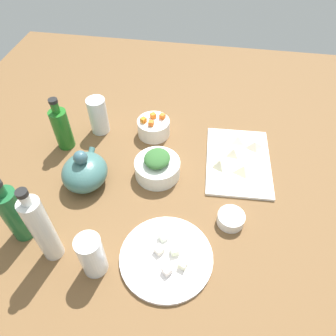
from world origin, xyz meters
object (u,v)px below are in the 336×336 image
object	(u,v)px
drinking_glass_0	(98,116)
drinking_glass_1	(92,255)
teapot	(85,172)
bottle_1	(62,128)
plate_tofu	(166,257)
bowl_small_side	(231,219)
bowl_carrots	(154,127)
cutting_board	(238,161)
bowl_greens	(157,168)
bottle_0	(42,229)
bottle_2	(14,213)

from	to	relation	value
drinking_glass_0	drinking_glass_1	bearing A→B (deg)	-164.04
teapot	bottle_1	distance (cm)	21.02
plate_tofu	bowl_small_side	distance (cm)	22.50
plate_tofu	bowl_carrots	world-z (taller)	bowl_carrots
teapot	drinking_glass_0	world-z (taller)	same
cutting_board	bowl_greens	xyz separation A→B (cm)	(-10.05, 27.01, 2.48)
bottle_0	bottle_2	xyz separation A→B (cm)	(4.67, 10.87, -2.45)
bottle_0	teapot	bearing A→B (deg)	-1.77
bottle_2	bottle_0	bearing A→B (deg)	-113.23
plate_tofu	bottle_0	xyz separation A→B (cm)	(-3.13, 31.20, 11.63)
bowl_carrots	teapot	xyz separation A→B (cm)	(-27.16, 17.28, 2.13)
bowl_greens	bowl_carrots	world-z (taller)	bowl_carrots
bottle_0	drinking_glass_1	xyz separation A→B (cm)	(-2.39, -12.88, -5.30)
bowl_carrots	drinking_glass_1	size ratio (longest dim) A/B	0.88
bottle_0	bottle_2	distance (cm)	12.08
cutting_board	bottle_0	distance (cm)	67.25
bottle_2	drinking_glass_1	distance (cm)	24.94
drinking_glass_0	bowl_small_side	bearing A→B (deg)	-123.82
plate_tofu	drinking_glass_0	bearing A→B (deg)	34.78
bowl_small_side	teapot	xyz separation A→B (cm)	(8.10, 47.45, 3.55)
bowl_greens	drinking_glass_0	size ratio (longest dim) A/B	1.07
teapot	bottle_2	size ratio (longest dim) A/B	0.75
bowl_small_side	bottle_1	xyz separation A→B (cm)	(24.01, 60.85, 6.59)
plate_tofu	drinking_glass_1	world-z (taller)	drinking_glass_1
bottle_0	drinking_glass_0	world-z (taller)	bottle_0
bottle_1	bottle_0	bearing A→B (deg)	-163.22
bottle_0	drinking_glass_0	bearing A→B (deg)	2.90
bowl_greens	bottle_2	world-z (taller)	bottle_2
bowl_small_side	bottle_2	distance (cm)	61.09
bowl_carrots	bottle_2	bearing A→B (deg)	149.09
bottle_0	drinking_glass_0	distance (cm)	52.17
bowl_small_side	drinking_glass_1	size ratio (longest dim) A/B	0.58
bottle_2	teapot	bearing A→B (deg)	-28.84
bowl_greens	teapot	distance (cm)	23.69
bowl_small_side	plate_tofu	bearing A→B (deg)	130.63
plate_tofu	drinking_glass_0	size ratio (longest dim) A/B	1.81
bottle_2	drinking_glass_0	distance (cm)	47.98
bottle_0	bowl_carrots	bearing A→B (deg)	-18.83
cutting_board	teapot	distance (cm)	52.60
bowl_small_side	drinking_glass_1	distance (cm)	41.04
plate_tofu	bowl_small_side	world-z (taller)	bowl_small_side
bowl_small_side	bottle_0	xyz separation A→B (cm)	(-17.76, 48.26, 10.46)
plate_tofu	bowl_greens	world-z (taller)	bowl_greens
cutting_board	plate_tofu	xyz separation A→B (cm)	(-40.00, 19.05, 0.10)
teapot	bottle_0	size ratio (longest dim) A/B	0.62
bottle_0	bowl_greens	bearing A→B (deg)	-35.09
drinking_glass_1	bottle_2	bearing A→B (deg)	73.46
bottle_2	plate_tofu	bearing A→B (deg)	-92.09
bowl_carrots	bowl_small_side	size ratio (longest dim) A/B	1.50
bowl_carrots	bottle_2	world-z (taller)	bottle_2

